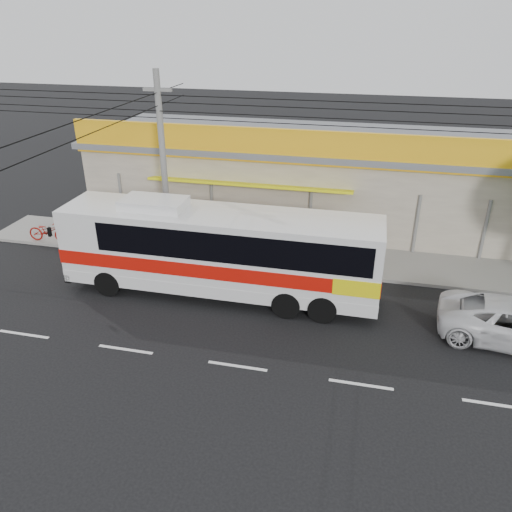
{
  "coord_description": "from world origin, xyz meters",
  "views": [
    {
      "loc": [
        3.56,
        -15.16,
        10.49
      ],
      "look_at": [
        -0.42,
        2.0,
        1.85
      ],
      "focal_mm": 35.0,
      "sensor_mm": 36.0,
      "label": 1
    }
  ],
  "objects_px": {
    "coach_bus": "(224,248)",
    "utility_pole": "(159,105)",
    "motorbike_dark": "(96,226)",
    "motorbike_red": "(48,231)"
  },
  "relations": [
    {
      "from": "motorbike_dark",
      "to": "coach_bus",
      "type": "bearing_deg",
      "value": -106.57
    },
    {
      "from": "motorbike_red",
      "to": "utility_pole",
      "type": "bearing_deg",
      "value": -89.5
    },
    {
      "from": "motorbike_red",
      "to": "motorbike_dark",
      "type": "distance_m",
      "value": 2.31
    },
    {
      "from": "motorbike_red",
      "to": "motorbike_dark",
      "type": "relative_size",
      "value": 1.4
    },
    {
      "from": "motorbike_dark",
      "to": "utility_pole",
      "type": "distance_m",
      "value": 7.83
    },
    {
      "from": "motorbike_dark",
      "to": "utility_pole",
      "type": "relative_size",
      "value": 0.04
    },
    {
      "from": "motorbike_red",
      "to": "motorbike_dark",
      "type": "bearing_deg",
      "value": -56.34
    },
    {
      "from": "coach_bus",
      "to": "motorbike_dark",
      "type": "xyz_separation_m",
      "value": [
        -8.09,
        4.09,
        -1.49
      ]
    },
    {
      "from": "coach_bus",
      "to": "utility_pole",
      "type": "height_order",
      "value": "utility_pole"
    },
    {
      "from": "utility_pole",
      "to": "motorbike_red",
      "type": "bearing_deg",
      "value": -177.0
    }
  ]
}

